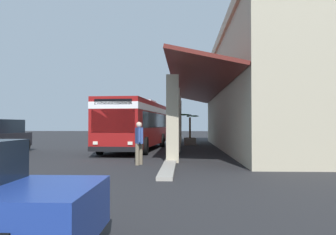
% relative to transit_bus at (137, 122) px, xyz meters
% --- Properties ---
extents(ground, '(120.00, 120.00, 0.00)m').
position_rel_transit_bus_xyz_m(ground, '(-3.04, 6.29, -1.85)').
color(ground, '#262628').
extents(curb_strip, '(27.07, 0.50, 0.12)m').
position_rel_transit_bus_xyz_m(curb_strip, '(-1.15, 2.52, -1.79)').
color(curb_strip, '#9E998E').
rests_on(curb_strip, ground).
extents(plaza_building, '(22.86, 16.74, 7.64)m').
position_rel_transit_bus_xyz_m(plaza_building, '(-1.15, 12.15, 1.97)').
color(plaza_building, '#B2A88E').
rests_on(plaza_building, ground).
extents(transit_bus, '(11.37, 3.43, 3.34)m').
position_rel_transit_bus_xyz_m(transit_bus, '(0.00, 0.00, 0.00)').
color(transit_bus, maroon).
rests_on(transit_bus, ground).
extents(pedestrian, '(0.70, 0.39, 1.79)m').
position_rel_transit_bus_xyz_m(pedestrian, '(8.32, 1.24, -0.83)').
color(pedestrian, '#726651').
rests_on(pedestrian, ground).
extents(potted_palm, '(1.84, 1.83, 2.56)m').
position_rel_transit_bus_xyz_m(potted_palm, '(-5.57, 3.59, -1.30)').
color(potted_palm, gray).
rests_on(potted_palm, ground).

